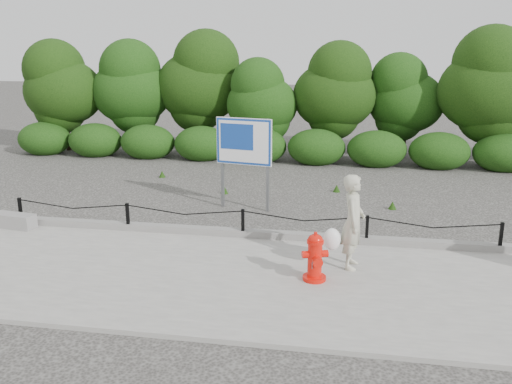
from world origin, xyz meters
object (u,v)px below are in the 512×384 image
object	(u,v)px
pedestrian	(352,223)
advertising_sign	(244,146)
fire_hydrant	(315,257)
concrete_block	(14,221)

from	to	relation	value
pedestrian	advertising_sign	bearing A→B (deg)	41.81
fire_hydrant	concrete_block	world-z (taller)	fire_hydrant
pedestrian	fire_hydrant	bearing A→B (deg)	143.24
fire_hydrant	advertising_sign	size ratio (longest dim) A/B	0.38
advertising_sign	pedestrian	bearing A→B (deg)	-41.82
pedestrian	advertising_sign	xyz separation A→B (m)	(-2.58, 3.37, 0.68)
pedestrian	concrete_block	world-z (taller)	pedestrian
concrete_block	advertising_sign	distance (m)	5.39
fire_hydrant	pedestrian	size ratio (longest dim) A/B	0.50
fire_hydrant	advertising_sign	world-z (taller)	advertising_sign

